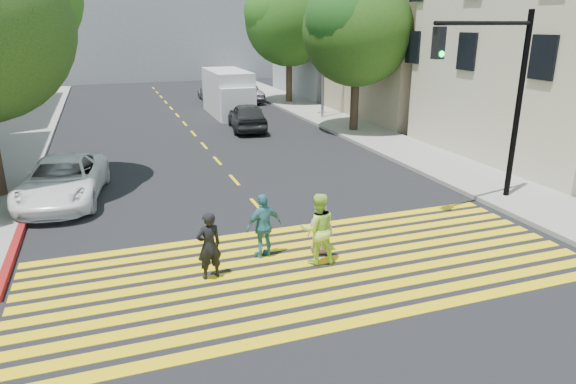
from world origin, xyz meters
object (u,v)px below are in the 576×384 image
pedestrian_man (209,246)px  pedestrian_child (321,229)px  traffic_signal (499,83)px  pedestrian_extra (264,226)px  pedestrian_woman (318,229)px  silver_car (212,92)px  tree_right_far (290,16)px  tree_right_near (358,24)px  white_sedan (63,180)px  white_van (229,94)px  dark_car_near (247,116)px  dark_car_parked (245,93)px

pedestrian_man → pedestrian_child: (2.93, 0.40, -0.15)m
pedestrian_man → traffic_signal: 10.04m
pedestrian_child → pedestrian_extra: (-1.42, 0.28, 0.17)m
pedestrian_woman → silver_car: size_ratio=0.43×
tree_right_far → silver_car: (-5.11, 3.18, -5.42)m
tree_right_far → pedestrian_woman: size_ratio=4.97×
tree_right_near → white_sedan: size_ratio=1.60×
tree_right_far → white_van: size_ratio=1.51×
pedestrian_extra → silver_car: pedestrian_extra is taller
pedestrian_man → dark_car_near: bearing=-120.3°
tree_right_near → tree_right_far: 11.00m
tree_right_near → white_sedan: tree_right_near is taller
tree_right_far → pedestrian_woman: 26.81m
white_van → silver_car: bearing=88.3°
dark_car_near → dark_car_parked: dark_car_near is taller
pedestrian_child → silver_car: (2.91, 27.66, -0.06)m
tree_right_far → traffic_signal: tree_right_far is taller
tree_right_near → traffic_signal: size_ratio=1.36×
pedestrian_man → dark_car_parked: size_ratio=0.37×
dark_car_near → pedestrian_child: bearing=88.8°
white_van → dark_car_near: bearing=-91.5°
white_sedan → traffic_signal: bearing=-13.2°
tree_right_near → tree_right_far: size_ratio=0.92×
dark_car_near → pedestrian_man: bearing=79.3°
silver_car → traffic_signal: size_ratio=0.70×
pedestrian_child → white_sedan: 9.17m
silver_car → traffic_signal: bearing=98.8°
pedestrian_child → white_van: size_ratio=0.22×
dark_car_parked → white_van: size_ratio=0.73×
pedestrian_woman → dark_car_near: (2.73, 16.42, -0.14)m
pedestrian_child → traffic_signal: traffic_signal is taller
tree_right_far → dark_car_parked: (-3.02, 1.43, -5.31)m
silver_car → pedestrian_man: bearing=79.3°
pedestrian_extra → silver_car: bearing=-112.0°
pedestrian_man → silver_car: pedestrian_man is taller
white_sedan → silver_car: bearing=74.4°
pedestrian_man → pedestrian_extra: size_ratio=0.98×
pedestrian_man → white_sedan: size_ratio=0.32×
silver_car → white_van: bearing=88.8°
traffic_signal → tree_right_far: bearing=74.5°
dark_car_near → tree_right_near: bearing=162.7°
tree_right_near → pedestrian_child: bearing=-119.8°
tree_right_near → pedestrian_child: tree_right_near is taller
pedestrian_woman → white_sedan: pedestrian_woman is taller
dark_car_near → dark_car_parked: size_ratio=1.03×
pedestrian_child → dark_car_parked: (5.00, 25.91, 0.05)m
pedestrian_woman → white_sedan: size_ratio=0.35×
traffic_signal → silver_car: bearing=86.2°
pedestrian_extra → traffic_signal: 8.51m
tree_right_near → pedestrian_extra: (-9.15, -13.21, -4.73)m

